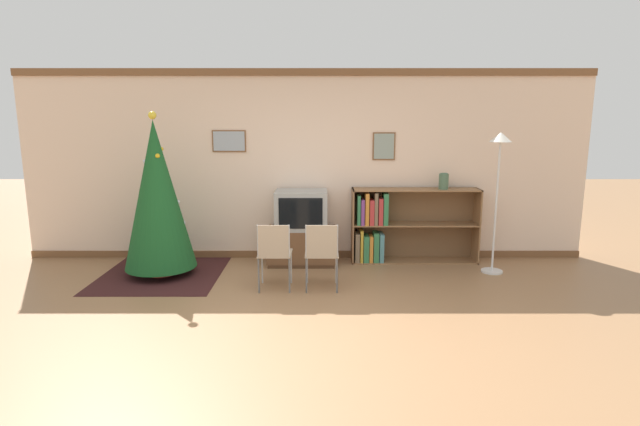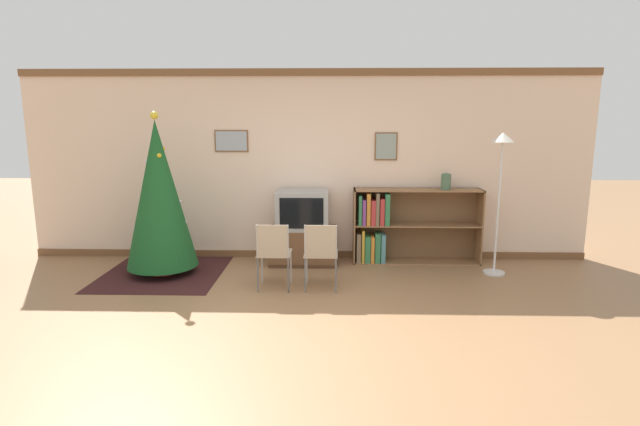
{
  "view_description": "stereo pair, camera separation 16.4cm",
  "coord_description": "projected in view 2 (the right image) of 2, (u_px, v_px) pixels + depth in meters",
  "views": [
    {
      "loc": [
        0.22,
        -4.53,
        2.04
      ],
      "look_at": [
        0.22,
        1.43,
        0.89
      ],
      "focal_mm": 28.0,
      "sensor_mm": 36.0,
      "label": 1
    },
    {
      "loc": [
        0.38,
        -4.52,
        2.04
      ],
      "look_at": [
        0.22,
        1.43,
        0.89
      ],
      "focal_mm": 28.0,
      "sensor_mm": 36.0,
      "label": 2
    }
  ],
  "objects": [
    {
      "name": "ground_plane",
      "position": [
        293.0,
        331.0,
        4.84
      ],
      "size": [
        24.0,
        24.0,
        0.0
      ],
      "primitive_type": "plane",
      "color": "#936B47"
    },
    {
      "name": "wall_back",
      "position": [
        307.0,
        166.0,
        7.17
      ],
      "size": [
        8.08,
        0.11,
        2.7
      ],
      "color": "beige",
      "rests_on": "ground_plane"
    },
    {
      "name": "area_rug",
      "position": [
        164.0,
        273.0,
        6.63
      ],
      "size": [
        1.54,
        1.67,
        0.01
      ],
      "color": "#381919",
      "rests_on": "ground_plane"
    },
    {
      "name": "christmas_tree",
      "position": [
        159.0,
        195.0,
        6.43
      ],
      "size": [
        0.91,
        0.91,
        2.1
      ],
      "color": "maroon",
      "rests_on": "area_rug"
    },
    {
      "name": "tv_console",
      "position": [
        303.0,
        246.0,
        7.04
      ],
      "size": [
        0.95,
        0.55,
        0.5
      ],
      "color": "#4C311E",
      "rests_on": "ground_plane"
    },
    {
      "name": "television",
      "position": [
        303.0,
        210.0,
        6.94
      ],
      "size": [
        0.72,
        0.54,
        0.54
      ],
      "color": "#9E9E99",
      "rests_on": "tv_console"
    },
    {
      "name": "folding_chair_left",
      "position": [
        274.0,
        252.0,
        5.9
      ],
      "size": [
        0.4,
        0.4,
        0.82
      ],
      "color": "tan",
      "rests_on": "ground_plane"
    },
    {
      "name": "folding_chair_right",
      "position": [
        321.0,
        252.0,
        5.88
      ],
      "size": [
        0.4,
        0.4,
        0.82
      ],
      "color": "tan",
      "rests_on": "ground_plane"
    },
    {
      "name": "bookshelf",
      "position": [
        394.0,
        227.0,
        7.06
      ],
      "size": [
        1.78,
        0.36,
        1.05
      ],
      "color": "olive",
      "rests_on": "ground_plane"
    },
    {
      "name": "vase",
      "position": [
        446.0,
        181.0,
        6.88
      ],
      "size": [
        0.13,
        0.13,
        0.23
      ],
      "color": "#47664C",
      "rests_on": "bookshelf"
    },
    {
      "name": "standing_lamp",
      "position": [
        501.0,
        167.0,
        6.34
      ],
      "size": [
        0.28,
        0.28,
        1.85
      ],
      "color": "silver",
      "rests_on": "ground_plane"
    }
  ]
}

